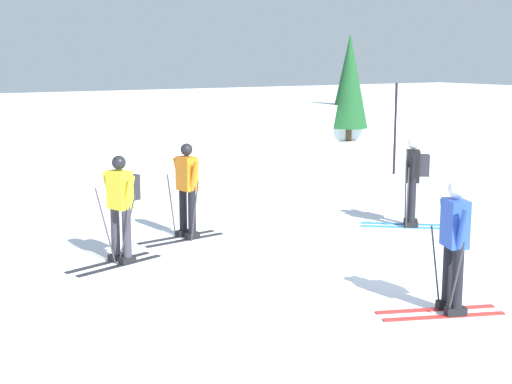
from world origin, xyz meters
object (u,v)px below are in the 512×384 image
at_px(skier_yellow, 121,203).
at_px(trail_marker_pole, 395,129).
at_px(conifer_far_left, 349,81).
at_px(skier_blue, 456,240).
at_px(skier_orange, 187,188).
at_px(skier_black, 414,177).

bearing_deg(skier_yellow, trail_marker_pole, 25.34).
bearing_deg(conifer_far_left, skier_blue, -124.75).
bearing_deg(skier_orange, skier_black, -19.33).
distance_m(skier_yellow, skier_black, 5.71).
height_order(skier_blue, skier_yellow, same).
height_order(skier_black, trail_marker_pole, trail_marker_pole).
bearing_deg(skier_blue, conifer_far_left, 55.25).
bearing_deg(skier_orange, conifer_far_left, 41.41).
bearing_deg(skier_black, skier_blue, -127.34).
bearing_deg(conifer_far_left, trail_marker_pole, -119.82).
height_order(skier_orange, skier_blue, same).
bearing_deg(skier_blue, trail_marker_pole, 51.75).
bearing_deg(skier_orange, skier_blue, -79.07).
height_order(skier_blue, conifer_far_left, conifer_far_left).
xyz_separation_m(skier_blue, trail_marker_pole, (7.21, 9.15, 0.30)).
xyz_separation_m(skier_black, conifer_far_left, (8.28, 12.33, 1.32)).
relative_size(skier_orange, trail_marker_pole, 0.68).
distance_m(skier_orange, trail_marker_pole, 9.07).
relative_size(skier_orange, conifer_far_left, 0.42).
bearing_deg(trail_marker_pole, skier_blue, -128.25).
relative_size(skier_blue, trail_marker_pole, 0.69).
xyz_separation_m(skier_orange, conifer_far_left, (12.36, 10.90, 1.36)).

